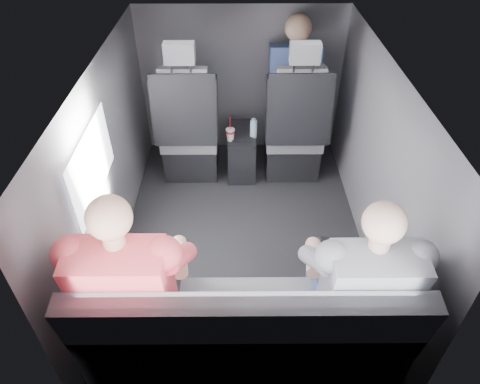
{
  "coord_description": "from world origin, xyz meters",
  "views": [
    {
      "loc": [
        -0.04,
        -2.33,
        2.35
      ],
      "look_at": [
        -0.02,
        -0.05,
        0.49
      ],
      "focal_mm": 32.0,
      "sensor_mm": 36.0,
      "label": 1
    }
  ],
  "objects_px": {
    "rear_bench": "(245,338)",
    "laptop_white": "(132,261)",
    "center_console": "(242,151)",
    "front_seat_left": "(190,135)",
    "soda_cup": "(230,134)",
    "water_bottle": "(254,129)",
    "passenger_front_right": "(294,82)",
    "passenger_rear_right": "(357,284)",
    "passenger_rear_left": "(135,283)",
    "front_seat_right": "(294,134)",
    "laptop_black": "(356,257)"
  },
  "relations": [
    {
      "from": "passenger_rear_left",
      "to": "laptop_black",
      "type": "bearing_deg",
      "value": 8.81
    },
    {
      "from": "front_seat_left",
      "to": "center_console",
      "type": "height_order",
      "value": "front_seat_left"
    },
    {
      "from": "passenger_front_right",
      "to": "laptop_black",
      "type": "bearing_deg",
      "value": -85.52
    },
    {
      "from": "passenger_rear_right",
      "to": "front_seat_right",
      "type": "bearing_deg",
      "value": 93.48
    },
    {
      "from": "front_seat_left",
      "to": "passenger_rear_right",
      "type": "height_order",
      "value": "front_seat_left"
    },
    {
      "from": "passenger_rear_right",
      "to": "soda_cup",
      "type": "bearing_deg",
      "value": 110.85
    },
    {
      "from": "water_bottle",
      "to": "laptop_white",
      "type": "xyz_separation_m",
      "value": [
        -0.7,
        -1.61,
        0.15
      ]
    },
    {
      "from": "water_bottle",
      "to": "rear_bench",
      "type": "bearing_deg",
      "value": -93.06
    },
    {
      "from": "laptop_white",
      "to": "passenger_front_right",
      "type": "relative_size",
      "value": 0.37
    },
    {
      "from": "soda_cup",
      "to": "laptop_white",
      "type": "xyz_separation_m",
      "value": [
        -0.5,
        -1.56,
        0.17
      ]
    },
    {
      "from": "laptop_white",
      "to": "front_seat_left",
      "type": "bearing_deg",
      "value": 84.81
    },
    {
      "from": "center_console",
      "to": "laptop_white",
      "type": "distance_m",
      "value": 1.84
    },
    {
      "from": "rear_bench",
      "to": "front_seat_left",
      "type": "bearing_deg",
      "value": 103.31
    },
    {
      "from": "front_seat_right",
      "to": "soda_cup",
      "type": "relative_size",
      "value": 5.52
    },
    {
      "from": "front_seat_left",
      "to": "passenger_front_right",
      "type": "bearing_deg",
      "value": 16.03
    },
    {
      "from": "water_bottle",
      "to": "passenger_rear_right",
      "type": "xyz_separation_m",
      "value": [
        0.46,
        -1.78,
        0.16
      ]
    },
    {
      "from": "laptop_black",
      "to": "passenger_rear_right",
      "type": "relative_size",
      "value": 0.3
    },
    {
      "from": "passenger_front_right",
      "to": "rear_bench",
      "type": "bearing_deg",
      "value": -101.72
    },
    {
      "from": "front_seat_left",
      "to": "water_bottle",
      "type": "xyz_separation_m",
      "value": [
        0.55,
        -0.03,
        0.08
      ]
    },
    {
      "from": "front_seat_left",
      "to": "passenger_front_right",
      "type": "height_order",
      "value": "passenger_front_right"
    },
    {
      "from": "rear_bench",
      "to": "laptop_black",
      "type": "height_order",
      "value": "rear_bench"
    },
    {
      "from": "center_console",
      "to": "passenger_rear_right",
      "type": "bearing_deg",
      "value": -73.14
    },
    {
      "from": "rear_bench",
      "to": "front_seat_right",
      "type": "bearing_deg",
      "value": 76.69
    },
    {
      "from": "laptop_black",
      "to": "water_bottle",
      "type": "bearing_deg",
      "value": 107.23
    },
    {
      "from": "laptop_black",
      "to": "rear_bench",
      "type": "bearing_deg",
      "value": -155.46
    },
    {
      "from": "water_bottle",
      "to": "passenger_rear_left",
      "type": "bearing_deg",
      "value": -110.14
    },
    {
      "from": "passenger_front_right",
      "to": "laptop_white",
      "type": "bearing_deg",
      "value": -118.84
    },
    {
      "from": "laptop_black",
      "to": "passenger_rear_left",
      "type": "height_order",
      "value": "passenger_rear_left"
    },
    {
      "from": "front_seat_left",
      "to": "passenger_front_right",
      "type": "distance_m",
      "value": 1.0
    },
    {
      "from": "rear_bench",
      "to": "laptop_white",
      "type": "distance_m",
      "value": 0.73
    },
    {
      "from": "front_seat_left",
      "to": "soda_cup",
      "type": "bearing_deg",
      "value": -13.28
    },
    {
      "from": "passenger_rear_left",
      "to": "passenger_rear_right",
      "type": "distance_m",
      "value": 1.11
    },
    {
      "from": "rear_bench",
      "to": "water_bottle",
      "type": "distance_m",
      "value": 1.88
    },
    {
      "from": "rear_bench",
      "to": "soda_cup",
      "type": "relative_size",
      "value": 6.98
    },
    {
      "from": "front_seat_left",
      "to": "rear_bench",
      "type": "relative_size",
      "value": 0.79
    },
    {
      "from": "front_seat_right",
      "to": "rear_bench",
      "type": "xyz_separation_m",
      "value": [
        -0.45,
        -1.9,
        -0.09
      ]
    },
    {
      "from": "front_seat_left",
      "to": "front_seat_right",
      "type": "relative_size",
      "value": 1.0
    },
    {
      "from": "center_console",
      "to": "soda_cup",
      "type": "xyz_separation_m",
      "value": [
        -0.1,
        -0.12,
        0.26
      ]
    },
    {
      "from": "front_seat_left",
      "to": "passenger_rear_right",
      "type": "relative_size",
      "value": 1.02
    },
    {
      "from": "center_console",
      "to": "passenger_front_right",
      "type": "height_order",
      "value": "passenger_front_right"
    },
    {
      "from": "center_console",
      "to": "soda_cup",
      "type": "relative_size",
      "value": 2.09
    },
    {
      "from": "center_console",
      "to": "passenger_rear_left",
      "type": "relative_size",
      "value": 0.37
    },
    {
      "from": "center_console",
      "to": "passenger_rear_right",
      "type": "relative_size",
      "value": 0.39
    },
    {
      "from": "passenger_rear_left",
      "to": "front_seat_right",
      "type": "bearing_deg",
      "value": 61.01
    },
    {
      "from": "laptop_black",
      "to": "passenger_rear_right",
      "type": "xyz_separation_m",
      "value": [
        -0.04,
        -0.18,
        0.0
      ]
    },
    {
      "from": "laptop_white",
      "to": "laptop_black",
      "type": "xyz_separation_m",
      "value": [
        1.2,
        0.01,
        0.0
      ]
    },
    {
      "from": "front_seat_right",
      "to": "laptop_black",
      "type": "height_order",
      "value": "front_seat_right"
    },
    {
      "from": "front_seat_left",
      "to": "soda_cup",
      "type": "height_order",
      "value": "front_seat_left"
    },
    {
      "from": "center_console",
      "to": "passenger_rear_right",
      "type": "height_order",
      "value": "passenger_rear_right"
    },
    {
      "from": "water_bottle",
      "to": "passenger_rear_left",
      "type": "height_order",
      "value": "passenger_rear_left"
    }
  ]
}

